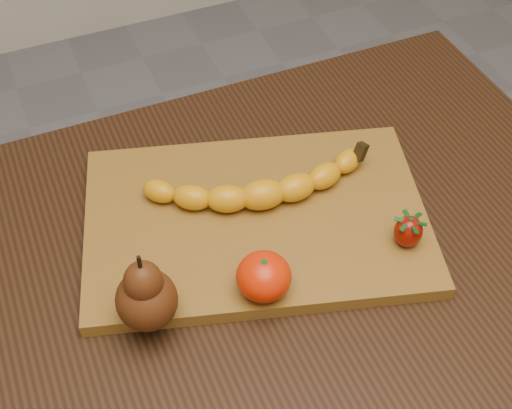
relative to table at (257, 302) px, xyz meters
name	(u,v)px	position (x,y,z in m)	size (l,w,h in m)	color
table	(257,302)	(0.00, 0.00, 0.00)	(1.00, 0.70, 0.76)	black
cutting_board	(256,220)	(0.02, 0.05, 0.11)	(0.45, 0.30, 0.02)	brown
banana	(262,195)	(0.03, 0.07, 0.14)	(0.26, 0.07, 0.04)	orange
pear	(145,289)	(-0.16, -0.05, 0.17)	(0.07, 0.07, 0.11)	#4C240C
mandarin	(264,277)	(-0.02, -0.06, 0.15)	(0.07, 0.07, 0.06)	red
strawberry	(408,231)	(0.18, -0.06, 0.14)	(0.04, 0.04, 0.05)	#7F0C03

